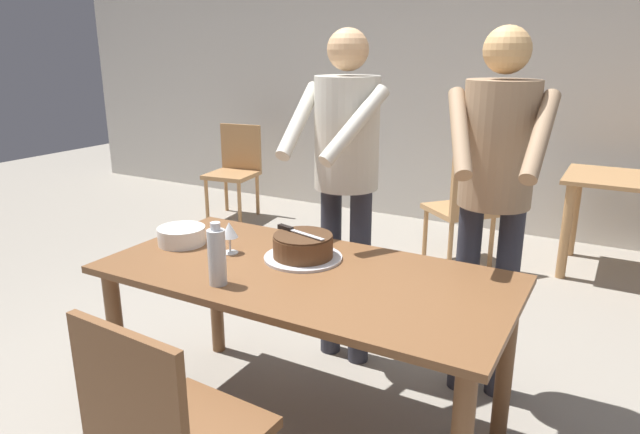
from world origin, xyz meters
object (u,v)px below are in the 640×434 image
at_px(plate_stack, 182,236).
at_px(wine_glass_near, 229,231).
at_px(cake_knife, 291,230).
at_px(chair_near_side, 168,432).
at_px(background_chair_0, 466,205).
at_px(water_bottle, 217,256).
at_px(background_table, 638,201).
at_px(background_chair_2, 235,167).
at_px(cake_on_platter, 303,248).
at_px(person_standing_beside, 496,178).
at_px(person_cutting_cake, 345,164).
at_px(main_dining_table, 305,295).

distance_m(plate_stack, wine_glass_near, 0.28).
xyz_separation_m(cake_knife, wine_glass_near, (-0.25, -0.11, -0.01)).
height_order(cake_knife, plate_stack, cake_knife).
height_order(chair_near_side, background_chair_0, same).
relative_size(water_bottle, background_table, 0.25).
bearing_deg(chair_near_side, background_chair_0, 88.36).
bearing_deg(wine_glass_near, background_chair_0, 78.36).
xyz_separation_m(plate_stack, chair_near_side, (0.65, -0.80, -0.30)).
height_order(background_chair_0, background_chair_2, same).
bearing_deg(wine_glass_near, cake_on_platter, 16.71).
bearing_deg(person_standing_beside, chair_near_side, -113.08).
relative_size(cake_on_platter, background_table, 0.34).
relative_size(wine_glass_near, water_bottle, 0.58).
relative_size(wine_glass_near, background_table, 0.14).
height_order(wine_glass_near, background_chair_2, background_chair_2).
relative_size(cake_knife, background_chair_0, 0.30).
distance_m(cake_on_platter, wine_glass_near, 0.34).
bearing_deg(wine_glass_near, person_cutting_cake, 66.37).
xyz_separation_m(person_cutting_cake, background_table, (1.33, 2.04, -0.50)).
height_order(cake_on_platter, chair_near_side, chair_near_side).
xyz_separation_m(wine_glass_near, person_standing_beside, (0.99, 0.64, 0.22)).
xyz_separation_m(person_cutting_cake, background_chair_2, (-2.17, 1.90, -0.58)).
bearing_deg(main_dining_table, cake_knife, 137.27).
distance_m(wine_glass_near, background_chair_0, 2.32).
relative_size(person_standing_beside, background_chair_2, 1.91).
bearing_deg(person_standing_beside, plate_stack, -152.94).
xyz_separation_m(plate_stack, background_table, (1.86, 2.66, -0.21)).
relative_size(person_cutting_cake, person_standing_beside, 1.00).
distance_m(plate_stack, person_standing_beside, 1.45).
bearing_deg(main_dining_table, chair_near_side, -91.53).
bearing_deg(cake_on_platter, cake_knife, 165.15).
relative_size(cake_knife, background_table, 0.27).
bearing_deg(person_standing_beside, background_chair_0, 108.18).
bearing_deg(person_cutting_cake, main_dining_table, -78.10).
distance_m(main_dining_table, cake_on_platter, 0.21).
height_order(plate_stack, wine_glass_near, wine_glass_near).
distance_m(background_chair_0, background_chair_2, 2.39).
distance_m(cake_on_platter, background_chair_2, 3.30).
height_order(cake_knife, background_table, cake_knife).
height_order(cake_on_platter, background_chair_2, background_chair_2).
xyz_separation_m(cake_knife, person_cutting_cake, (0.01, 0.49, 0.21)).
xyz_separation_m(plate_stack, person_cutting_cake, (0.54, 0.62, 0.29)).
bearing_deg(plate_stack, background_table, 54.95).
relative_size(wine_glass_near, background_chair_0, 0.16).
distance_m(background_table, background_chair_0, 1.20).
bearing_deg(cake_on_platter, plate_stack, -169.80).
bearing_deg(cake_knife, wine_glass_near, -155.49).
distance_m(cake_knife, chair_near_side, 1.01).
bearing_deg(background_table, background_chair_0, -160.50).
xyz_separation_m(cake_knife, background_chair_0, (0.21, 2.13, -0.37)).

